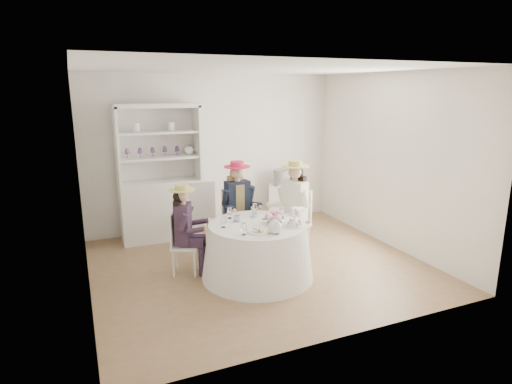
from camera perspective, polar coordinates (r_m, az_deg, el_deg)
name	(u,v)px	position (r m, az deg, el deg)	size (l,w,h in m)	color
ground	(259,265)	(6.19, 0.37, -9.70)	(4.50, 4.50, 0.00)	brown
ceiling	(259,68)	(5.68, 0.41, 16.15)	(4.50, 4.50, 0.00)	white
wall_back	(214,152)	(7.64, -5.63, 5.30)	(4.50, 4.50, 0.00)	silver
wall_front	(344,210)	(4.08, 11.66, -2.33)	(4.50, 4.50, 0.00)	silver
wall_left	(80,187)	(5.32, -22.42, 0.65)	(4.50, 4.50, 0.00)	silver
wall_right	(392,161)	(6.98, 17.63, 3.93)	(4.50, 4.50, 0.00)	silver
tea_table	(257,251)	(5.70, 0.19, -7.83)	(1.48, 1.48, 0.74)	white
hutch	(161,192)	(7.20, -12.56, -0.01)	(1.51, 1.01, 2.22)	silver
side_table	(281,204)	(7.99, 3.33, -1.59)	(0.46, 0.46, 0.71)	silver
hatbox	(281,178)	(7.87, 3.38, 1.93)	(0.29, 0.29, 0.29)	black
guest_left	(185,224)	(5.76, -9.45, -4.26)	(0.52, 0.47, 1.24)	silver
guest_mid	(238,201)	(6.45, -2.42, -1.26)	(0.51, 0.53, 1.40)	silver
guest_right	(293,202)	(6.35, 5.02, -1.40)	(0.60, 0.55, 1.43)	silver
spare_chair	(201,210)	(6.84, -7.38, -2.46)	(0.46, 0.46, 1.06)	silver
teacup_a	(237,219)	(5.67, -2.54, -3.59)	(0.09, 0.09, 0.07)	white
teacup_b	(254,215)	(5.85, -0.32, -3.09)	(0.07, 0.07, 0.06)	white
teacup_c	(270,217)	(5.78, 1.86, -3.33)	(0.08, 0.08, 0.06)	white
flower_bowl	(274,221)	(5.63, 2.45, -3.85)	(0.20, 0.20, 0.05)	white
flower_arrangement	(274,216)	(5.56, 2.35, -3.27)	(0.21, 0.21, 0.08)	#D2698C
table_teapot	(275,227)	(5.21, 2.53, -4.70)	(0.24, 0.17, 0.18)	white
sandwich_plate	(258,231)	(5.25, 0.29, -5.26)	(0.26, 0.26, 0.06)	white
cupcake_stand	(294,220)	(5.49, 5.15, -3.75)	(0.23, 0.23, 0.22)	white
stemware_set	(257,218)	(5.55, 0.19, -3.55)	(0.96, 0.96, 0.15)	white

